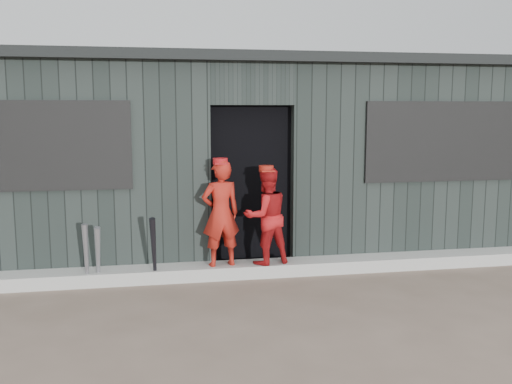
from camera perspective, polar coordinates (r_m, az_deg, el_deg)
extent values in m
plane|color=brown|center=(5.16, 3.77, -13.94)|extent=(80.00, 80.00, 0.00)
cube|color=#A8A9A3|center=(6.82, -0.03, -7.69)|extent=(8.00, 0.36, 0.15)
cone|color=gray|center=(6.55, -16.62, -6.11)|extent=(0.07, 0.18, 0.73)
cone|color=gray|center=(6.55, -15.52, -6.19)|extent=(0.10, 0.28, 0.70)
cone|color=black|center=(6.45, -10.17, -5.81)|extent=(0.09, 0.30, 0.79)
imported|color=#A71F14|center=(6.57, -3.55, -2.15)|extent=(0.49, 0.37, 1.23)
imported|color=#B31618|center=(6.65, 1.01, -2.42)|extent=(0.64, 0.56, 1.13)
imported|color=silver|center=(7.43, 2.43, -2.20)|extent=(0.63, 0.45, 1.20)
cube|color=black|center=(8.25, -2.16, 3.04)|extent=(7.60, 2.70, 2.20)
cube|color=#262E2B|center=(6.85, -19.35, 1.93)|extent=(3.50, 0.20, 2.50)
cube|color=#262D2B|center=(7.59, 16.53, 2.63)|extent=(3.50, 0.20, 2.50)
cube|color=#262D2B|center=(6.84, -0.47, 10.78)|extent=(1.00, 0.20, 0.50)
cube|color=#252C2A|center=(9.62, 21.53, 3.51)|extent=(0.20, 3.00, 2.50)
cube|color=#29312F|center=(9.63, -3.38, 4.08)|extent=(8.00, 0.20, 2.50)
cube|color=black|center=(8.24, -2.22, 12.50)|extent=(8.30, 3.30, 0.12)
cube|color=black|center=(6.73, -20.89, 4.32)|extent=(2.00, 0.04, 1.00)
cube|color=black|center=(7.53, 18.06, 4.82)|extent=(2.00, 0.04, 1.00)
cube|color=black|center=(7.12, -3.41, 3.42)|extent=(0.25, 0.25, 0.95)
cube|color=black|center=(7.32, 0.47, 3.17)|extent=(0.24, 0.21, 0.86)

